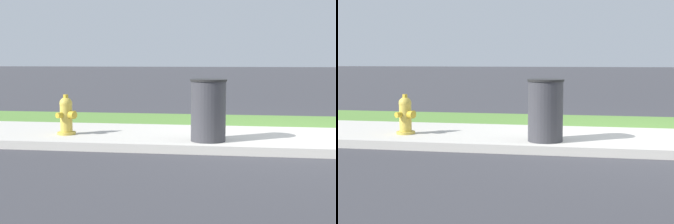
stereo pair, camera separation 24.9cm
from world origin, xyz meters
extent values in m
plane|color=#38383D|center=(0.00, 0.00, 0.00)|extent=(120.00, 120.00, 0.00)
cube|color=#BCB7AD|center=(0.00, 0.00, 0.01)|extent=(18.00, 2.48, 0.01)
cube|color=#568438|center=(0.00, 2.11, 0.00)|extent=(18.00, 1.75, 0.01)
cube|color=#BCB7AD|center=(0.00, -1.32, 0.06)|extent=(18.00, 0.16, 0.12)
cylinder|color=gold|center=(-3.74, -0.12, 0.03)|extent=(0.30, 0.30, 0.05)
cylinder|color=gold|center=(-3.74, -0.12, 0.28)|extent=(0.20, 0.20, 0.47)
sphere|color=gold|center=(-3.74, -0.12, 0.52)|extent=(0.21, 0.21, 0.21)
cube|color=#B29323|center=(-3.74, -0.12, 0.63)|extent=(0.08, 0.08, 0.06)
cylinder|color=#B29323|center=(-3.67, 0.01, 0.34)|extent=(0.12, 0.12, 0.09)
cylinder|color=#B29323|center=(-3.80, -0.24, 0.34)|extent=(0.12, 0.12, 0.09)
cylinder|color=#B29323|center=(-3.61, -0.19, 0.34)|extent=(0.14, 0.15, 0.12)
cylinder|color=#333338|center=(-1.41, -0.39, 0.45)|extent=(0.52, 0.52, 0.91)
cylinder|color=black|center=(-1.41, -0.39, 0.92)|extent=(0.55, 0.55, 0.03)
camera|label=1|loc=(-1.02, -7.35, 1.25)|focal=50.00mm
camera|label=2|loc=(-0.78, -7.31, 1.25)|focal=50.00mm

